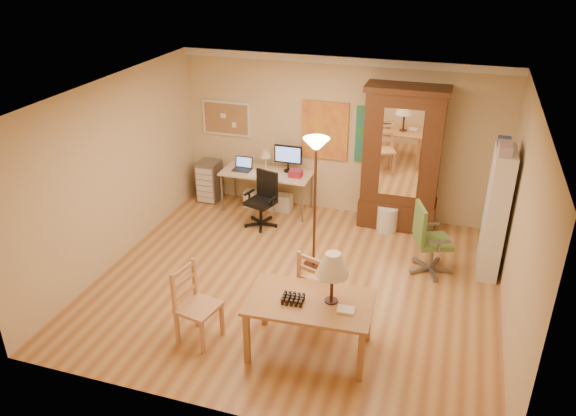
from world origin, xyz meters
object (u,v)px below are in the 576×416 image
(office_chair_black, at_px, (262,212))
(computer_desk, at_px, (269,186))
(dining_table, at_px, (318,291))
(armoire, at_px, (401,168))
(office_chair_green, at_px, (429,254))
(bookshelf, at_px, (495,213))

(office_chair_black, bearing_deg, computer_desk, 98.07)
(dining_table, height_order, armoire, armoire)
(computer_desk, distance_m, office_chair_green, 3.15)
(computer_desk, relative_size, office_chair_green, 1.49)
(office_chair_black, xyz_separation_m, armoire, (2.16, 0.71, 0.78))
(office_chair_black, relative_size, bookshelf, 0.50)
(bookshelf, bearing_deg, dining_table, -127.69)
(dining_table, bearing_deg, office_chair_green, 63.42)
(dining_table, xyz_separation_m, computer_desk, (-1.79, 3.45, -0.41))
(office_chair_green, relative_size, armoire, 0.45)
(computer_desk, height_order, office_chair_black, computer_desk)
(bookshelf, bearing_deg, office_chair_black, 174.50)
(office_chair_black, xyz_separation_m, office_chair_green, (2.79, -0.64, 0.03))
(armoire, xyz_separation_m, bookshelf, (1.46, -1.06, -0.11))
(computer_desk, bearing_deg, dining_table, -62.56)
(dining_table, bearing_deg, armoire, 82.67)
(computer_desk, bearing_deg, office_chair_green, -23.68)
(dining_table, relative_size, office_chair_black, 1.58)
(office_chair_black, bearing_deg, office_chair_green, -12.81)
(office_chair_black, relative_size, armoire, 0.39)
(bookshelf, bearing_deg, computer_desk, 165.21)
(dining_table, bearing_deg, office_chair_black, 121.10)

